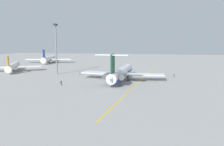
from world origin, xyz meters
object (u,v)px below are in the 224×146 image
at_px(ground_crew_starboard, 61,82).
at_px(main_jetliner, 121,73).
at_px(airliner_mid_left, 13,66).
at_px(ground_crew_near_tail, 80,72).
at_px(light_mast, 56,47).
at_px(safety_cone_nose, 168,74).
at_px(ground_crew_near_nose, 174,75).
at_px(airliner_mid_right, 49,59).

bearing_deg(ground_crew_starboard, main_jetliner, -91.80).
distance_m(airliner_mid_left, ground_crew_near_tail, 40.62).
distance_m(ground_crew_starboard, light_mast, 30.18).
relative_size(main_jetliner, safety_cone_nose, 72.51).
relative_size(ground_crew_near_nose, safety_cone_nose, 3.24).
xyz_separation_m(ground_crew_near_nose, ground_crew_starboard, (-26.71, 42.25, 0.01)).
bearing_deg(airliner_mid_left, ground_crew_near_tail, -124.65).
bearing_deg(ground_crew_near_tail, ground_crew_starboard, -77.49).
xyz_separation_m(ground_crew_near_nose, ground_crew_near_tail, (-1.25, 43.98, -0.01)).
xyz_separation_m(main_jetliner, airliner_mid_left, (16.80, 61.69, -0.55)).
relative_size(ground_crew_near_nose, light_mast, 0.07).
relative_size(safety_cone_nose, light_mast, 0.02).
relative_size(ground_crew_near_tail, ground_crew_starboard, 0.98).
bearing_deg(main_jetliner, safety_cone_nose, -42.88).
xyz_separation_m(main_jetliner, ground_crew_near_nose, (12.02, -22.43, -2.04)).
relative_size(ground_crew_near_tail, light_mast, 0.07).
distance_m(airliner_mid_right, safety_cone_nose, 95.97).
height_order(ground_crew_near_nose, light_mast, light_mast).
relative_size(ground_crew_starboard, light_mast, 0.07).
distance_m(main_jetliner, safety_cone_nose, 28.07).
xyz_separation_m(airliner_mid_left, ground_crew_near_tail, (-6.03, -40.14, -1.50)).
bearing_deg(main_jetliner, airliner_mid_left, 77.95).
height_order(airliner_mid_left, airliner_mid_right, airliner_mid_right).
relative_size(airliner_mid_left, ground_crew_near_nose, 15.87).
relative_size(airliner_mid_right, safety_cone_nose, 62.82).
height_order(airliner_mid_left, ground_crew_near_nose, airliner_mid_left).
height_order(main_jetliner, ground_crew_starboard, main_jetliner).
xyz_separation_m(main_jetliner, airliner_mid_right, (64.16, 64.73, -0.11)).
relative_size(main_jetliner, airliner_mid_left, 1.41).
distance_m(airliner_mid_right, ground_crew_starboard, 90.76).
xyz_separation_m(main_jetliner, light_mast, (9.65, 32.85, 10.15)).
relative_size(ground_crew_near_nose, ground_crew_near_tail, 1.01).
bearing_deg(safety_cone_nose, airliner_mid_right, 62.17).
bearing_deg(main_jetliner, ground_crew_near_tail, 66.63).
height_order(main_jetliner, ground_crew_near_nose, main_jetliner).
distance_m(airliner_mid_right, light_mast, 63.97).
bearing_deg(airliner_mid_right, ground_crew_near_tail, -154.42).
xyz_separation_m(airliner_mid_left, light_mast, (-7.14, -28.84, 10.69)).
bearing_deg(main_jetliner, ground_crew_starboard, 129.73).
relative_size(ground_crew_starboard, safety_cone_nose, 3.27).
bearing_deg(safety_cone_nose, light_mast, 100.40).
distance_m(airliner_mid_left, safety_cone_nose, 81.88).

